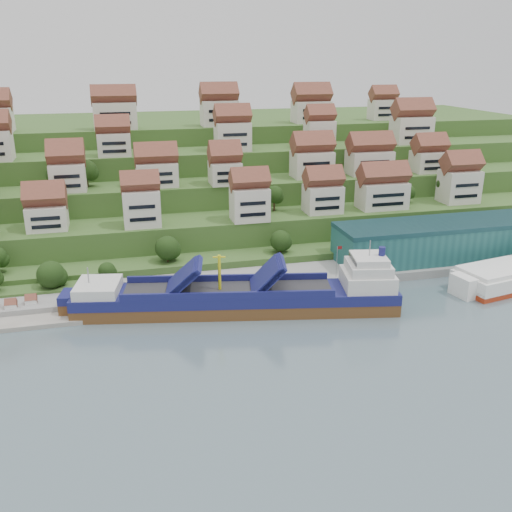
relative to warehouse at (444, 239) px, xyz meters
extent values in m
plane|color=slate|center=(-52.00, -17.00, -7.20)|extent=(300.00, 300.00, 0.00)
cube|color=gray|center=(-32.00, -2.00, -6.10)|extent=(180.00, 14.00, 2.20)
cube|color=gray|center=(-110.00, -5.00, -6.70)|extent=(45.00, 20.00, 1.00)
cube|color=#2D4C1E|center=(-52.00, 69.00, -5.20)|extent=(260.00, 128.00, 4.00)
cube|color=#2D4C1E|center=(-52.00, 74.00, -1.70)|extent=(260.00, 118.00, 11.00)
cube|color=#2D4C1E|center=(-52.00, 82.00, 1.80)|extent=(260.00, 102.00, 18.00)
cube|color=#2D4C1E|center=(-52.00, 90.00, 5.30)|extent=(260.00, 86.00, 25.00)
cube|color=#2D4C1E|center=(-52.00, 99.00, 8.30)|extent=(260.00, 68.00, 31.00)
cube|color=beige|center=(-103.80, 23.36, 7.00)|extent=(10.24, 8.57, 6.40)
cube|color=beige|center=(-79.39, 20.05, 8.72)|extent=(9.68, 7.03, 9.85)
cube|color=beige|center=(-50.01, 18.61, 8.38)|extent=(10.10, 7.62, 9.17)
cube|color=beige|center=(-27.35, 21.73, 7.77)|extent=(10.49, 7.73, 7.94)
cube|color=beige|center=(-8.41, 21.91, 7.72)|extent=(14.17, 8.26, 7.84)
cube|color=beige|center=(18.22, 23.11, 8.76)|extent=(11.10, 8.31, 9.92)
cube|color=beige|center=(-98.50, 37.44, 14.72)|extent=(9.78, 8.98, 7.83)
cube|color=beige|center=(-73.58, 36.93, 14.28)|extent=(11.85, 7.90, 6.96)
cube|color=beige|center=(-53.63, 34.97, 14.09)|extent=(8.99, 8.56, 6.58)
cube|color=beige|center=(-24.97, 38.59, 14.83)|extent=(12.39, 8.36, 8.07)
cube|color=beige|center=(-5.39, 38.51, 14.55)|extent=(14.01, 8.18, 7.50)
cube|color=beige|center=(15.20, 37.28, 14.16)|extent=(10.40, 8.04, 6.73)
cube|color=beige|center=(-85.06, 51.94, 21.31)|extent=(9.96, 7.30, 7.02)
cube|color=beige|center=(-47.42, 52.82, 22.36)|extent=(11.11, 7.79, 9.11)
cube|color=beige|center=(-17.64, 52.53, 22.26)|extent=(9.22, 7.14, 8.92)
cube|color=beige|center=(17.30, 54.08, 22.42)|extent=(13.31, 8.47, 9.24)
cube|color=beige|center=(-83.85, 70.03, 28.19)|extent=(14.06, 7.51, 8.77)
cube|color=beige|center=(-48.25, 71.29, 28.13)|extent=(12.52, 8.15, 8.65)
cube|color=beige|center=(-13.50, 73.27, 27.64)|extent=(13.25, 8.73, 7.69)
cube|color=beige|center=(16.48, 75.84, 27.58)|extent=(9.80, 7.05, 7.56)
ellipsoid|color=#203C14|center=(-43.75, 9.11, 0.18)|extent=(5.64, 5.64, 5.64)
ellipsoid|color=#203C14|center=(-74.09, 9.29, 0.54)|extent=(6.25, 6.25, 6.25)
ellipsoid|color=#203C14|center=(2.46, 26.11, 7.13)|extent=(4.48, 4.48, 4.48)
ellipsoid|color=#203C14|center=(14.71, 26.11, 9.19)|extent=(4.68, 4.68, 4.68)
ellipsoid|color=#203C14|center=(-40.63, 26.66, 8.73)|extent=(5.12, 5.12, 5.12)
ellipsoid|color=#203C14|center=(-9.93, 42.83, 15.82)|extent=(4.67, 4.67, 4.67)
ellipsoid|color=#203C14|center=(-102.06, 42.38, 14.24)|extent=(6.04, 6.04, 6.04)
ellipsoid|color=#203C14|center=(-93.54, 40.97, 15.74)|extent=(6.05, 6.05, 6.05)
ellipsoid|color=#203C14|center=(-44.00, 56.21, 22.84)|extent=(6.26, 6.26, 6.26)
ellipsoid|color=#203C14|center=(-14.78, 58.94, 22.35)|extent=(5.25, 5.25, 5.25)
ellipsoid|color=#203C14|center=(-15.71, 56.97, 21.44)|extent=(4.64, 4.64, 4.64)
ellipsoid|color=#203C14|center=(-102.12, 2.00, -1.41)|extent=(6.57, 6.57, 6.57)
ellipsoid|color=#203C14|center=(-89.31, 2.00, -1.57)|extent=(4.17, 4.17, 4.17)
cube|color=#215C5B|center=(0.00, 0.00, 0.00)|extent=(60.00, 15.00, 10.00)
cylinder|color=gray|center=(-34.00, -7.00, -1.00)|extent=(0.16, 0.16, 8.00)
cube|color=maroon|center=(-33.40, -7.00, 2.60)|extent=(1.20, 0.05, 0.80)
cube|color=white|center=(-110.00, -7.00, -5.10)|extent=(2.40, 2.20, 2.20)
cube|color=white|center=(-106.00, -5.50, -5.10)|extent=(2.40, 2.20, 2.20)
cube|color=brown|center=(-61.39, -15.93, -6.20)|extent=(72.69, 24.69, 4.61)
cube|color=navy|center=(-61.39, -15.93, -3.24)|extent=(72.71, 24.79, 2.40)
cube|color=silver|center=(-91.24, -10.07, -0.93)|extent=(11.07, 12.09, 2.40)
cube|color=#262628|center=(-63.20, -15.57, -2.04)|extent=(47.04, 18.09, 0.28)
cube|color=navy|center=(-73.15, -13.62, 1.10)|extent=(8.73, 11.32, 6.37)
cube|color=navy|center=(-55.05, -17.17, 1.10)|extent=(8.39, 11.25, 6.74)
cylinder|color=yellow|center=(-65.01, -15.22, 2.02)|extent=(0.76, 0.76, 8.30)
cube|color=silver|center=(-32.44, -21.60, -0.29)|extent=(12.88, 12.44, 3.69)
cube|color=silver|center=(-32.44, -21.60, 2.66)|extent=(10.86, 11.00, 2.30)
cube|color=silver|center=(-32.44, -21.60, 4.60)|extent=(8.83, 9.56, 1.66)
cylinder|color=navy|center=(-29.72, -22.13, 6.35)|extent=(1.73, 1.73, 2.03)
camera|label=1|loc=(-85.77, -130.71, 47.17)|focal=40.00mm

